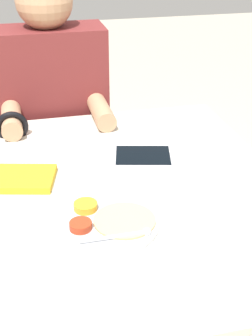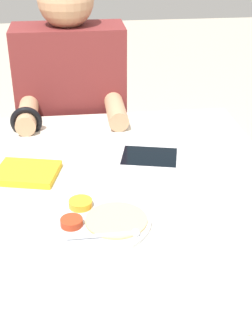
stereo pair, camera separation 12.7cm
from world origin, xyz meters
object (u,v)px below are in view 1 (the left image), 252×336
object	(u,v)px
tablet_device	(143,156)
thali_tray	(105,221)
red_notebook	(23,179)
person_diner	(56,145)

from	to	relation	value
tablet_device	thali_tray	bearing A→B (deg)	-119.72
tablet_device	red_notebook	bearing A→B (deg)	-170.32
thali_tray	tablet_device	size ratio (longest dim) A/B	1.26
red_notebook	tablet_device	bearing A→B (deg)	9.68
thali_tray	red_notebook	xyz separation A→B (m)	(-0.19, 0.26, 0.00)
tablet_device	person_diner	size ratio (longest dim) A/B	0.17
thali_tray	person_diner	distance (m)	0.85
thali_tray	red_notebook	size ratio (longest dim) A/B	1.33
red_notebook	person_diner	distance (m)	0.62
thali_tray	red_notebook	distance (m)	0.32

